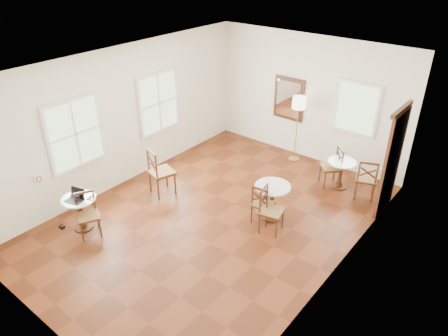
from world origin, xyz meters
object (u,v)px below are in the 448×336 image
Objects in this scene: chair_back_a at (366,179)px; mouse at (80,195)px; cafe_table_back at (341,171)px; navy_mug at (78,198)px; chair_mid_b at (270,210)px; floor_lamp at (299,107)px; cafe_table_near at (81,210)px; chair_back_b at (332,167)px; power_adapter at (62,227)px; laptop at (76,197)px; chair_near_a at (160,172)px; chair_mid_a at (262,204)px; water_glass at (72,196)px; cafe_table_mid at (272,198)px; chair_near_b at (88,215)px.

chair_back_a is 5.72m from mouse.
cafe_table_back is 5.44m from navy_mug.
floor_lamp reaches higher than chair_mid_b.
chair_back_b is at bearing 56.34° from cafe_table_near.
mouse is 0.97× the size of power_adapter.
chair_mid_b is 3.57m from laptop.
chair_back_a is (0.93, 2.21, 0.01)m from chair_mid_b.
mouse is (-0.32, -1.72, 0.16)m from chair_near_a.
chair_back_b is at bearing -178.31° from cafe_table_back.
chair_mid_b is (2.81, 2.15, 0.04)m from cafe_table_near.
chair_mid_a is 3.53m from water_glass.
cafe_table_back is 5.40m from mouse.
laptop is 0.80m from power_adapter.
cafe_table_near is at bearing 145.80° from navy_mug.
cafe_table_mid is 6.62× the size of mouse.
navy_mug reaches higher than power_adapter.
floor_lamp is at bearing 71.51° from navy_mug.
mouse is 0.14m from navy_mug.
chair_back_b is (-0.21, -0.01, 0.05)m from cafe_table_back.
power_adapter is (-0.33, -0.22, -0.70)m from laptop.
water_glass reaches higher than mouse.
chair_near_a is at bearing 86.09° from chair_mid_b.
chair_near_b reaches higher than chair_mid_a.
chair_mid_b is at bearing -98.58° from cafe_table_back.
navy_mug is at bearing -37.85° from mouse.
chair_back_a is 2.31m from floor_lamp.
mouse is at bearing -109.82° from floor_lamp.
chair_near_a is at bearing 81.52° from cafe_table_near.
mouse is (-0.06, 0.12, -0.03)m from laptop.
cafe_table_back is at bearing -20.37° from chair_mid_b.
chair_mid_b is 2.40m from chair_back_a.
laptop is (-0.26, -0.02, 0.30)m from chair_near_b.
chair_back_a reaches higher than chair_back_b.
cafe_table_mid is 0.69× the size of chair_near_a.
water_glass is at bearing 97.49° from chair_near_a.
chair_near_b is (-2.89, -4.44, 0.02)m from cafe_table_back.
cafe_table_mid is 0.44× the size of floor_lamp.
chair_back_b reaches higher than cafe_table_back.
chair_back_b is 1.64m from floor_lamp.
chair_near_a is at bearing 80.03° from water_glass.
chair_near_b is 7.73× the size of mouse.
cafe_table_mid is 1.13× the size of cafe_table_back.
floor_lamp reaches higher than chair_near_a.
navy_mug reaches higher than cafe_table_mid.
water_glass reaches higher than cafe_table_back.
chair_near_a is 9.30× the size of power_adapter.
chair_near_b is (-2.34, -2.54, -0.03)m from cafe_table_mid.
power_adapter is (-3.26, -4.68, -0.42)m from chair_back_b.
water_glass is 0.98× the size of power_adapter.
cafe_table_near is 5.32m from floor_lamp.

